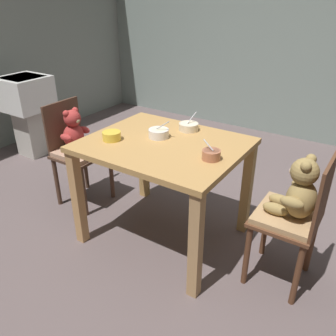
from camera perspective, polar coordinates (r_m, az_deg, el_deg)
The scene contains 10 objects.
ground_plane at distance 2.70m, azimuth -0.59°, elevation -11.15°, with size 5.20×5.20×0.04m.
wall_rear at distance 4.48m, azimuth 19.72°, elevation 24.54°, with size 5.20×0.08×3.12m, color gray.
dining_table at distance 2.35m, azimuth -0.67°, elevation 1.46°, with size 1.03×0.86×0.76m.
teddy_chair_near_left at distance 2.95m, azimuth -14.81°, elevation 4.04°, with size 0.38×0.40×0.87m.
teddy_chair_near_right at distance 2.12m, azimuth 20.30°, elevation -5.59°, with size 0.36×0.39×0.88m.
porridge_bowl_terracotta_near_right at distance 2.07m, azimuth 7.13°, elevation 2.22°, with size 0.12×0.11×0.11m.
porridge_bowl_yellow_near_left at distance 2.36m, azimuth -9.26°, elevation 5.28°, with size 0.12×0.12×0.06m.
porridge_bowl_white_center at distance 2.38m, azimuth -1.54°, elevation 5.77°, with size 0.15×0.14×0.13m.
porridge_bowl_cream_far_center at distance 2.51m, azimuth 3.41°, elevation 6.83°, with size 0.14×0.15×0.12m.
sink_basin at distance 4.05m, azimuth -22.13°, elevation 9.58°, with size 0.46×0.45×0.86m.
Camera 1 is at (1.18, -1.76, 1.65)m, focal length 37.05 mm.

